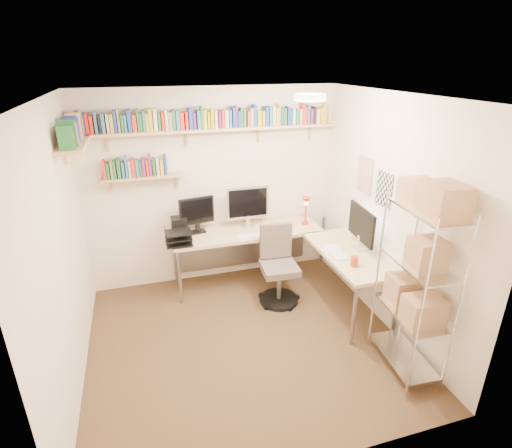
{
  "coord_description": "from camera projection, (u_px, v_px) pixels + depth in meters",
  "views": [
    {
      "loc": [
        -0.88,
        -3.35,
        2.79
      ],
      "look_at": [
        0.29,
        0.55,
        1.1
      ],
      "focal_mm": 28.0,
      "sensor_mm": 36.0,
      "label": 1
    }
  ],
  "objects": [
    {
      "name": "wire_rack",
      "position": [
        422.0,
        258.0,
        3.42
      ],
      "size": [
        0.43,
        0.77,
        1.91
      ],
      "rotation": [
        0.0,
        0.0,
        -0.09
      ],
      "color": "silver",
      "rests_on": "ground"
    },
    {
      "name": "wall_shelves",
      "position": [
        176.0,
        131.0,
        4.52
      ],
      "size": [
        3.12,
        1.09,
        0.8
      ],
      "color": "tan",
      "rests_on": "ground"
    },
    {
      "name": "office_chair",
      "position": [
        278.0,
        270.0,
        4.86
      ],
      "size": [
        0.51,
        0.51,
        0.96
      ],
      "rotation": [
        0.0,
        0.0,
        -0.07
      ],
      "color": "black",
      "rests_on": "ground"
    },
    {
      "name": "ground",
      "position": [
        245.0,
        340.0,
        4.27
      ],
      "size": [
        3.2,
        3.2,
        0.0
      ],
      "primitive_type": "plane",
      "color": "#462F1E",
      "rests_on": "ground"
    },
    {
      "name": "room_shell",
      "position": [
        244.0,
        204.0,
        3.68
      ],
      "size": [
        3.24,
        3.04,
        2.52
      ],
      "color": "beige",
      "rests_on": "ground"
    },
    {
      "name": "corner_desk",
      "position": [
        263.0,
        237.0,
        4.94
      ],
      "size": [
        2.3,
        1.9,
        1.3
      ],
      "color": "#D4BF89",
      "rests_on": "ground"
    }
  ]
}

